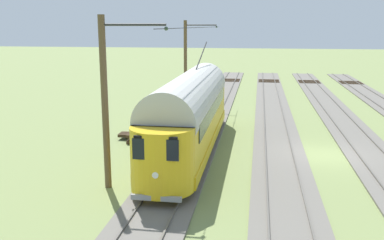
{
  "coord_description": "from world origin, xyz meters",
  "views": [
    {
      "loc": [
        3.62,
        22.95,
        6.82
      ],
      "look_at": [
        6.93,
        1.82,
        2.11
      ],
      "focal_mm": 40.29,
      "sensor_mm": 36.0,
      "label": 1
    }
  ],
  "objects_px": {
    "spare_tie_stack": "(139,135)",
    "catenary_pole_mid_near": "(106,101)",
    "vintage_streetcar": "(190,111)",
    "catenary_pole_foreground": "(186,62)"
  },
  "relations": [
    {
      "from": "vintage_streetcar",
      "to": "spare_tie_stack",
      "type": "height_order",
      "value": "vintage_streetcar"
    },
    {
      "from": "vintage_streetcar",
      "to": "catenary_pole_foreground",
      "type": "distance_m",
      "value": 14.05
    },
    {
      "from": "catenary_pole_mid_near",
      "to": "spare_tie_stack",
      "type": "xyz_separation_m",
      "value": [
        0.96,
        -7.9,
        -3.51
      ]
    },
    {
      "from": "catenary_pole_foreground",
      "to": "catenary_pole_mid_near",
      "type": "distance_m",
      "value": 19.7
    },
    {
      "from": "catenary_pole_foreground",
      "to": "spare_tie_stack",
      "type": "relative_size",
      "value": 3.02
    },
    {
      "from": "vintage_streetcar",
      "to": "catenary_pole_mid_near",
      "type": "xyz_separation_m",
      "value": [
        2.56,
        5.97,
        1.53
      ]
    },
    {
      "from": "vintage_streetcar",
      "to": "spare_tie_stack",
      "type": "xyz_separation_m",
      "value": [
        3.52,
        -1.93,
        -1.99
      ]
    },
    {
      "from": "vintage_streetcar",
      "to": "catenary_pole_mid_near",
      "type": "bearing_deg",
      "value": 66.82
    },
    {
      "from": "spare_tie_stack",
      "to": "catenary_pole_mid_near",
      "type": "bearing_deg",
      "value": 96.92
    },
    {
      "from": "vintage_streetcar",
      "to": "catenary_pole_foreground",
      "type": "bearing_deg",
      "value": -79.45
    }
  ]
}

